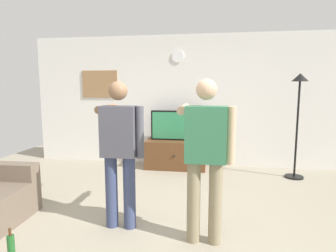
{
  "coord_description": "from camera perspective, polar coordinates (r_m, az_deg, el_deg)",
  "views": [
    {
      "loc": [
        0.61,
        -2.88,
        1.61
      ],
      "look_at": [
        -0.02,
        1.2,
        1.05
      ],
      "focal_mm": 29.72,
      "sensor_mm": 36.0,
      "label": 1
    }
  ],
  "objects": [
    {
      "name": "person_standing_nearer_couch",
      "position": [
        2.86,
        7.66,
        -5.29
      ],
      "size": [
        0.59,
        0.78,
        1.7
      ],
      "color": "gray",
      "rests_on": "ground_plane"
    },
    {
      "name": "framed_picture",
      "position": [
        6.25,
        -13.78,
        8.35
      ],
      "size": [
        0.79,
        0.04,
        0.58
      ],
      "primitive_type": "cube",
      "color": "#997047"
    },
    {
      "name": "ground_plane",
      "position": [
        3.35,
        -2.93,
        -20.98
      ],
      "size": [
        8.4,
        8.4,
        0.0
      ],
      "primitive_type": "plane",
      "color": "#9E937F"
    },
    {
      "name": "back_wall",
      "position": [
        5.86,
        2.86,
        5.16
      ],
      "size": [
        6.4,
        0.1,
        2.7
      ],
      "primitive_type": "cube",
      "color": "silver",
      "rests_on": "ground_plane"
    },
    {
      "name": "wall_clock",
      "position": [
        5.84,
        2.06,
        14.06
      ],
      "size": [
        0.25,
        0.03,
        0.25
      ],
      "primitive_type": "cylinder",
      "rotation": [
        1.57,
        0.0,
        0.0
      ],
      "color": "white"
    },
    {
      "name": "tv_stand",
      "position": [
        5.68,
        1.62,
        -5.8
      ],
      "size": [
        1.2,
        0.57,
        0.57
      ],
      "color": "brown",
      "rests_on": "ground_plane"
    },
    {
      "name": "beverage_bottle",
      "position": [
        3.18,
        -29.48,
        -20.94
      ],
      "size": [
        0.07,
        0.07,
        0.33
      ],
      "color": "#1E5923",
      "rests_on": "ground_plane"
    },
    {
      "name": "floor_lamp",
      "position": [
        5.41,
        25.2,
        4.12
      ],
      "size": [
        0.32,
        0.32,
        1.87
      ],
      "color": "black",
      "rests_on": "ground_plane"
    },
    {
      "name": "television",
      "position": [
        5.61,
        1.7,
        0.12
      ],
      "size": [
        1.03,
        0.07,
        0.6
      ],
      "color": "black",
      "rests_on": "tv_stand"
    },
    {
      "name": "person_standing_nearer_lamp",
      "position": [
        3.21,
        -9.86,
        -4.21
      ],
      "size": [
        0.57,
        0.78,
        1.69
      ],
      "color": "#384266",
      "rests_on": "ground_plane"
    }
  ]
}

